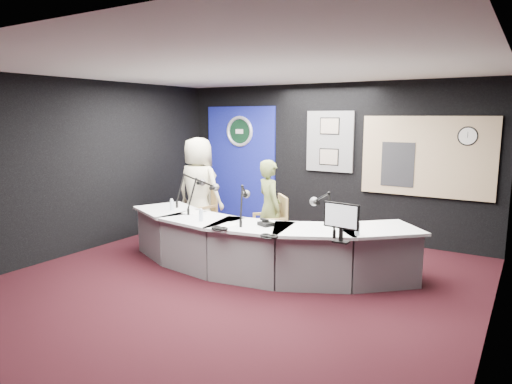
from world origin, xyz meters
The scene contains 33 objects.
ground centered at (0.00, 0.00, 0.00)m, with size 6.00×6.00×0.00m, color black.
ceiling centered at (0.00, 0.00, 2.80)m, with size 6.00×6.00×0.02m, color silver.
wall_back centered at (0.00, 3.00, 1.40)m, with size 6.00×0.02×2.80m, color black.
wall_front centered at (0.00, -3.00, 1.40)m, with size 6.00×0.02×2.80m, color black.
wall_left centered at (-3.00, 0.00, 1.40)m, with size 0.02×6.00×2.80m, color black.
wall_right centered at (3.00, 0.00, 1.40)m, with size 0.02×6.00×2.80m, color black.
broadcast_desk centered at (-0.05, 0.55, 0.38)m, with size 4.50×1.90×0.75m, color silver, non-canonical shape.
backdrop_panel centered at (-1.90, 2.97, 1.25)m, with size 1.60×0.05×2.30m, color navy.
agency_seal centered at (-1.90, 2.93, 1.90)m, with size 0.63×0.63×0.07m, color silver.
seal_center centered at (-1.90, 2.94, 1.90)m, with size 0.48×0.48×0.01m, color black.
pinboard centered at (0.05, 2.97, 1.75)m, with size 0.90×0.04×1.10m, color slate.
framed_photo_upper centered at (0.05, 2.94, 2.03)m, with size 0.34×0.02×0.27m, color gray.
framed_photo_lower centered at (0.05, 2.94, 1.47)m, with size 0.34×0.02×0.27m, color gray.
booth_window_frame centered at (1.75, 2.97, 1.55)m, with size 2.12×0.06×1.32m, color tan.
booth_glow centered at (1.75, 2.96, 1.55)m, with size 2.00×0.02×1.20m, color beige.
equipment_rack centered at (1.30, 2.94, 1.40)m, with size 0.55×0.02×0.75m, color black.
wall_clock centered at (2.35, 2.94, 1.90)m, with size 0.28×0.28×0.01m, color white.
armchair_left centered at (-1.78, 1.42, 0.43)m, with size 0.48×0.48×0.86m, color #A2804A, non-canonical shape.
armchair_right centered at (-0.25, 1.29, 0.52)m, with size 0.59×0.59×1.05m, color #A2804A, non-canonical shape.
draped_jacket centered at (-1.87, 1.66, 0.62)m, with size 0.50×0.10×0.70m, color #6B685A.
person_man centered at (-1.78, 1.42, 0.92)m, with size 0.90×0.59×1.84m, color beige.
person_woman centered at (-0.25, 1.29, 0.77)m, with size 0.56×0.37×1.54m, color olive.
computer_monitor centered at (1.42, 0.05, 1.07)m, with size 0.40×0.02×0.27m, color black.
desk_phone centered at (0.26, 0.31, 0.78)m, with size 0.19×0.15×0.05m, color black.
headphones_near centered at (0.60, -0.20, 0.77)m, with size 0.21×0.21×0.04m, color black.
headphones_far centered at (-0.14, -0.20, 0.77)m, with size 0.21×0.21×0.03m, color black.
paper_stack centered at (-1.14, 0.48, 0.75)m, with size 0.23×0.33×0.00m, color white.
notepad centered at (-0.19, 0.09, 0.75)m, with size 0.21×0.30×0.00m, color white.
boom_mic_a centered at (-1.56, 0.92, 1.05)m, with size 0.16×0.74×0.60m, color black, non-canonical shape.
boom_mic_b centered at (-1.04, 0.59, 1.05)m, with size 0.17×0.74×0.60m, color black, non-canonical shape.
boom_mic_c centered at (-0.12, 0.34, 1.05)m, with size 0.39×0.68×0.60m, color black, non-canonical shape.
boom_mic_d centered at (1.05, 0.40, 1.05)m, with size 0.58×0.54×0.60m, color black, non-canonical shape.
water_bottles centered at (-0.02, 0.27, 0.84)m, with size 3.06×0.45×0.18m, color silver, non-canonical shape.
Camera 1 is at (3.27, -4.86, 2.20)m, focal length 32.00 mm.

